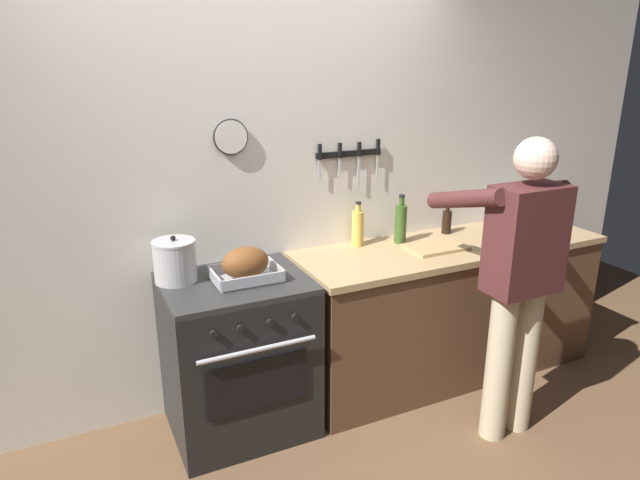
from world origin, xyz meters
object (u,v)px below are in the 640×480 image
object	(u,v)px
person_cook	(519,273)
bottle_olive_oil	(401,223)
cutting_board	(436,247)
bottle_soy_sauce	(447,221)
bottle_cooking_oil	(358,227)
stock_pot	(175,261)
roasting_pan	(246,265)
stove	(239,356)

from	to	relation	value
person_cook	bottle_olive_oil	distance (m)	0.85
cutting_board	bottle_olive_oil	bearing A→B (deg)	124.61
cutting_board	bottle_soy_sauce	distance (m)	0.35
person_cook	bottle_soy_sauce	xyz separation A→B (m)	(0.19, 0.86, 0.03)
person_cook	bottle_cooking_oil	xyz separation A→B (m)	(-0.47, 0.89, 0.07)
bottle_soy_sauce	bottle_olive_oil	bearing A→B (deg)	-174.62
bottle_olive_oil	cutting_board	bearing A→B (deg)	-55.39
bottle_cooking_oil	stock_pot	bearing A→B (deg)	-175.03
stock_pot	cutting_board	world-z (taller)	stock_pot
roasting_pan	stock_pot	xyz separation A→B (m)	(-0.34, 0.15, 0.03)
person_cook	roasting_pan	distance (m)	1.43
cutting_board	bottle_soy_sauce	size ratio (longest dim) A/B	1.80
person_cook	bottle_cooking_oil	world-z (taller)	person_cook
stock_pot	cutting_board	size ratio (longest dim) A/B	0.69
stove	cutting_board	xyz separation A→B (m)	(1.27, -0.03, 0.46)
person_cook	stock_pot	world-z (taller)	person_cook
cutting_board	bottle_soy_sauce	world-z (taller)	bottle_soy_sauce
bottle_soy_sauce	bottle_cooking_oil	distance (m)	0.66
stove	person_cook	bearing A→B (deg)	-26.41
stove	cutting_board	world-z (taller)	cutting_board
roasting_pan	bottle_olive_oil	world-z (taller)	bottle_olive_oil
bottle_cooking_oil	bottle_olive_oil	bearing A→B (deg)	-13.19
cutting_board	bottle_soy_sauce	xyz separation A→B (m)	(0.26, 0.23, 0.07)
person_cook	roasting_pan	xyz separation A→B (m)	(-1.28, 0.64, 0.03)
person_cook	roasting_pan	world-z (taller)	person_cook
cutting_board	bottle_cooking_oil	xyz separation A→B (m)	(-0.41, 0.26, 0.11)
person_cook	bottle_soy_sauce	world-z (taller)	person_cook
cutting_board	bottle_soy_sauce	bearing A→B (deg)	42.11
bottle_soy_sauce	stove	bearing A→B (deg)	-172.62
bottle_olive_oil	bottle_soy_sauce	distance (m)	0.39
roasting_pan	bottle_cooking_oil	world-z (taller)	bottle_cooking_oil
stock_pot	bottle_olive_oil	distance (m)	1.42
person_cook	bottle_soy_sauce	distance (m)	0.88
stock_pot	bottle_olive_oil	xyz separation A→B (m)	(1.42, 0.04, 0.02)
stock_pot	bottle_soy_sauce	size ratio (longest dim) A/B	1.25
person_cook	stock_pot	size ratio (longest dim) A/B	6.64
stock_pot	bottle_cooking_oil	size ratio (longest dim) A/B	0.89
roasting_pan	bottle_cooking_oil	size ratio (longest dim) A/B	1.25
bottle_soy_sauce	stock_pot	bearing A→B (deg)	-177.71
roasting_pan	stove	bearing A→B (deg)	159.24
stock_pot	cutting_board	bearing A→B (deg)	-5.85
cutting_board	bottle_cooking_oil	bearing A→B (deg)	147.57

